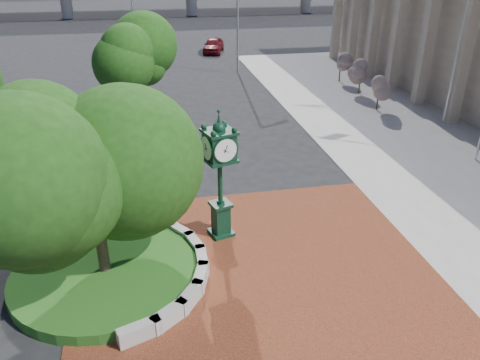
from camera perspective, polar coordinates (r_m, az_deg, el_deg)
name	(u,v)px	position (r m, az deg, el deg)	size (l,w,h in m)	color
ground	(253,261)	(16.73, 1.57, -9.84)	(200.00, 200.00, 0.00)	black
plaza	(259,278)	(15.94, 2.36, -11.85)	(12.00, 12.00, 0.04)	#602417
sidewalk	(477,133)	(31.57, 26.89, 5.18)	(20.00, 50.00, 0.04)	#9E9B93
planter_wall	(175,264)	(16.30, -7.90, -10.06)	(2.96, 6.77, 0.54)	#9E9B93
grass_bed	(106,273)	(16.45, -16.01, -10.88)	(6.10, 6.10, 0.40)	#154C17
tree_planter	(91,178)	(14.66, -17.69, 0.23)	(5.20, 5.20, 6.33)	#38281C
tree_street	(133,64)	(31.89, -12.95, 13.61)	(4.40, 4.40, 5.45)	#38281C
post_clock	(220,171)	(16.85, -2.47, 1.12)	(1.23, 1.23, 4.93)	black
parked_car	(213,45)	(51.86, -3.25, 16.09)	(1.83, 4.56, 1.55)	#510B11
flagpole_b	(462,33)	(31.21, 25.40, 15.89)	(1.67, 0.40, 10.81)	silver
street_lamp_near	(240,3)	(41.87, 0.01, 20.72)	(2.12, 1.04, 9.97)	slate
shrub_near	(379,87)	(33.27, 16.62, 10.77)	(1.20, 1.20, 2.20)	#38281C
shrub_mid	(361,73)	(37.08, 14.53, 12.53)	(1.20, 1.20, 2.20)	#38281C
shrub_far	(341,62)	(40.39, 12.19, 13.85)	(1.20, 1.20, 2.20)	#38281C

